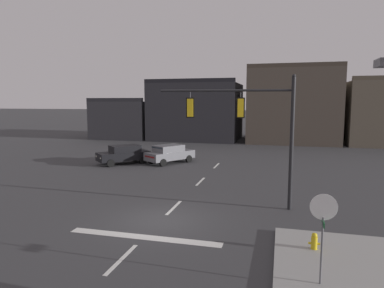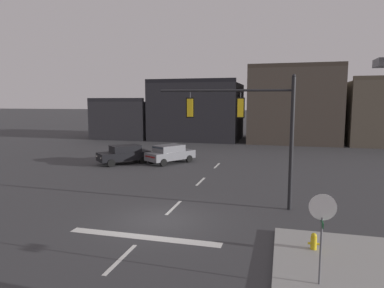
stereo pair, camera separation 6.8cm
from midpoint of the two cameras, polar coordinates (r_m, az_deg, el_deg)
name	(u,v)px [view 2 (the right image)]	position (r m, az deg, el deg)	size (l,w,h in m)	color
ground_plane	(160,221)	(16.22, -5.13, -12.49)	(400.00, 400.00, 0.00)	#353538
sidewalk_near_corner	(361,287)	(11.90, 26.24, -20.40)	(5.00, 8.00, 0.15)	gray
stop_bar_paint	(143,237)	(14.48, -7.90, -14.98)	(6.40, 0.50, 0.01)	silver
lane_centreline	(174,208)	(18.02, -2.93, -10.44)	(0.16, 26.40, 0.01)	silver
signal_mast_near_side	(253,122)	(17.44, 10.12, 3.67)	(6.63, 0.92, 6.73)	black
stop_sign	(322,218)	(10.68, 20.89, -11.30)	(0.76, 0.64, 2.83)	#56565B
car_lot_nearside	(170,153)	(30.46, -3.59, -1.56)	(3.91, 4.67, 1.61)	slate
car_lot_middle	(124,154)	(30.67, -11.05, -1.62)	(4.34, 4.43, 1.61)	black
fire_hydrant	(314,244)	(13.61, 19.59, -15.35)	(0.40, 0.30, 0.75)	gold
building_row	(312,110)	(48.71, 19.20, 5.37)	(56.28, 11.60, 11.13)	#38383D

